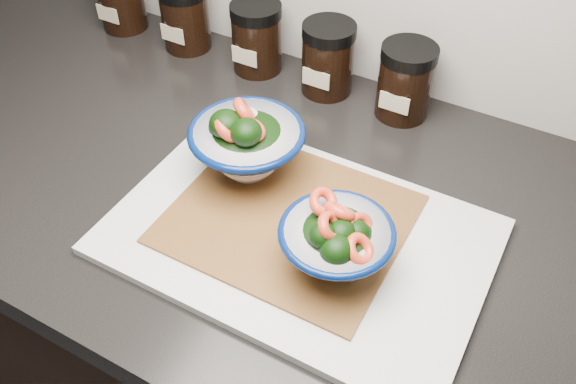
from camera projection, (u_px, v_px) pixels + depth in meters
The scene contains 10 objects.
cabinet at pixel (238, 349), 1.17m from camera, with size 3.43×0.58×0.86m, color black.
countertop at pixel (220, 179), 0.85m from camera, with size 3.50×0.60×0.04m, color black.
cutting_board at pixel (298, 237), 0.74m from camera, with size 0.45×0.30×0.01m, color silver.
bamboo_mat at pixel (288, 218), 0.75m from camera, with size 0.28×0.24×0.00m, color brown.
bowl_left at pixel (246, 143), 0.78m from camera, with size 0.15×0.15×0.12m.
bowl_right at pixel (337, 242), 0.67m from camera, with size 0.13×0.13×0.10m.
spice_jar_b at pixel (185, 16), 1.02m from camera, with size 0.08×0.08×0.11m.
spice_jar_c at pixel (257, 38), 0.97m from camera, with size 0.08×0.08×0.11m.
spice_jar_d at pixel (328, 58), 0.93m from camera, with size 0.08×0.08×0.11m.
spice_jar_e at pixel (405, 81), 0.89m from camera, with size 0.08×0.08×0.11m.
Camera 1 is at (0.38, 0.96, 1.47)m, focal length 38.00 mm.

